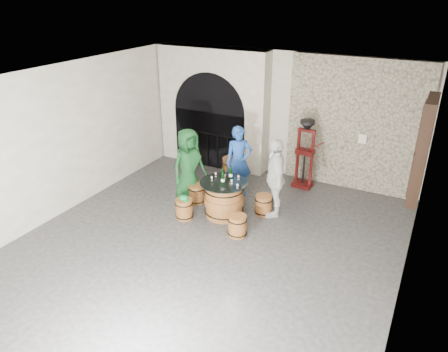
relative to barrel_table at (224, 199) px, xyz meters
The scene contains 31 objects.
ground 1.33m from the barrel_table, 78.31° to the right, with size 8.00×8.00×0.00m, color #2A2A2C.
wall_back 3.02m from the barrel_table, 84.69° to the left, with size 8.00×8.00×0.00m, color beige.
wall_front 5.38m from the barrel_table, 87.20° to the right, with size 8.00×8.00×0.00m, color beige.
wall_left 3.67m from the barrel_table, 159.10° to the right, with size 8.00×8.00×0.00m, color beige.
wall_right 4.13m from the barrel_table, 18.25° to the right, with size 8.00×8.00×0.00m, color beige.
ceiling 3.07m from the barrel_table, 78.31° to the right, with size 8.00×8.00×0.00m, color beige.
stone_facing_panel 3.60m from the barrel_table, 52.72° to the left, with size 3.20×0.12×3.18m, color #A39A82.
arched_opening 3.22m from the barrel_table, 123.33° to the left, with size 3.10×0.60×3.19m.
shuttered_window 4.07m from the barrel_table, 17.71° to the left, with size 0.23×1.10×2.00m.
barrel_table is the anchor object (origin of this frame).
barrel_stool_left 0.89m from the barrel_table, 164.61° to the left, with size 0.40×0.40×0.46m.
barrel_stool_far 0.89m from the barrel_table, 98.93° to the left, with size 0.40×0.40×0.46m.
barrel_stool_right 0.89m from the barrel_table, 30.93° to the left, with size 0.40×0.40×0.46m.
barrel_stool_near_right 0.89m from the barrel_table, 44.27° to the right, with size 0.40×0.40×0.46m.
barrel_stool_near_left 0.89m from the barrel_table, 143.46° to the right, with size 0.40×0.40×0.46m.
green_cap 0.88m from the barrel_table, 143.23° to the right, with size 0.23×0.18×0.10m.
person_green 1.21m from the barrel_table, 164.61° to the left, with size 0.85×0.55×1.74m, color #113F1B.
person_blue 1.17m from the barrel_table, 98.93° to the left, with size 0.62×0.41×1.71m, color #1B4396.
person_white 1.20m from the barrel_table, 30.93° to the left, with size 1.03×0.43×1.77m, color silver.
wine_bottle_left 0.55m from the barrel_table, 127.56° to the left, with size 0.08×0.08×0.32m.
wine_bottle_center 0.55m from the barrel_table, 75.12° to the right, with size 0.08×0.08×0.32m.
wine_bottle_right 0.57m from the barrel_table, 74.10° to the left, with size 0.08×0.08×0.32m.
tasting_glass_a 0.53m from the barrel_table, 168.68° to the right, with size 0.05×0.05×0.10m, color #CD6827, non-canonical shape.
tasting_glass_b 0.49m from the barrel_table, ahead, with size 0.05×0.05×0.10m, color #CD6827, non-canonical shape.
tasting_glass_c 0.49m from the barrel_table, 111.44° to the left, with size 0.05×0.05×0.10m, color #CD6827, non-canonical shape.
tasting_glass_d 0.57m from the barrel_table, 50.71° to the left, with size 0.05×0.05×0.10m, color #CD6827, non-canonical shape.
tasting_glass_e 0.61m from the barrel_table, 19.05° to the right, with size 0.05×0.05×0.10m, color #CD6827, non-canonical shape.
tasting_glass_f 0.57m from the barrel_table, 150.10° to the left, with size 0.05×0.05×0.10m, color #CD6827, non-canonical shape.
side_barrel 1.80m from the barrel_table, 111.88° to the left, with size 0.48×0.48×0.63m.
corking_press 2.54m from the barrel_table, 64.42° to the left, with size 0.71×0.41×1.72m.
control_box 3.62m from the barrel_table, 48.66° to the left, with size 0.18×0.10×0.22m, color silver.
Camera 1 is at (3.54, -5.99, 4.67)m, focal length 34.00 mm.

